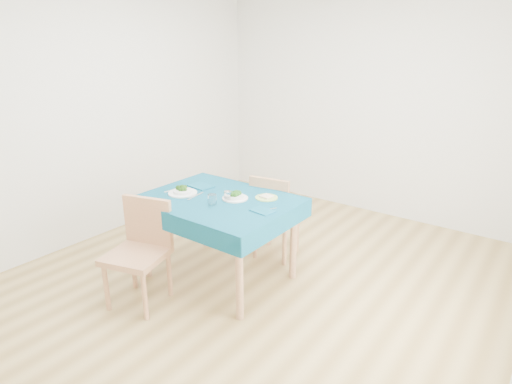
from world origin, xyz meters
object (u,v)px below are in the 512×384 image
Objects in this scene: table at (219,239)px; chair_far at (277,208)px; chair_near at (135,242)px; bowl_far at (235,195)px; side_plate at (267,198)px; bowl_near at (182,190)px.

table is 1.29× the size of chair_far.
table is 1.18× the size of chair_near.
chair_near is 0.90m from bowl_far.
chair_far is at bearing 76.32° from table.
bowl_far is at bearing -139.25° from side_plate.
chair_near is 4.89× the size of bowl_far.
side_plate is at bearing 27.84° from bowl_near.
bowl_far is (0.12, 0.08, 0.41)m from table.
table is at bearing -145.95° from bowl_far.
bowl_near is (-0.33, -0.09, 0.42)m from table.
chair_near reaches higher than chair_far.
chair_near is at bearing -115.77° from bowl_far.
table is 5.05× the size of bowl_near.
side_plate is (0.58, 0.96, 0.22)m from chair_near.
chair_near is 1.09× the size of chair_far.
table is 0.54m from bowl_near.
chair_far is at bearing 56.74° from chair_near.
bowl_near is at bearing -159.23° from bowl_far.
chair_near reaches higher than table.
side_plate is (0.16, -0.41, 0.27)m from chair_far.
bowl_near reaches higher than bowl_far.
bowl_far reaches higher than side_plate.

